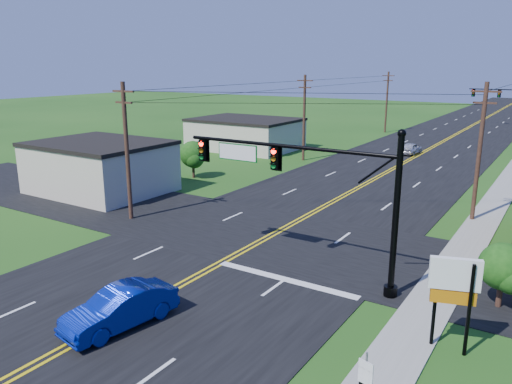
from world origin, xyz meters
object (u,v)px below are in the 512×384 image
Objects in this scene: signal_mast_main at (303,181)px; blue_car at (120,309)px; signal_mast_far at (505,99)px; route_sign at (365,378)px.

blue_car is (-3.65, -8.30, -3.98)m from signal_mast_main.
signal_mast_far reaches higher than blue_car.
signal_mast_main is 72.00m from signal_mast_far.
signal_mast_far is at bearing 89.92° from signal_mast_main.
signal_mast_far is 80.26m from route_sign.
route_sign is at bearing -85.61° from signal_mast_far.
signal_mast_far is 2.36× the size of blue_car.
route_sign is (9.88, 0.34, 0.40)m from blue_car.
blue_car is at bearing -163.06° from route_sign.
signal_mast_far is 5.47× the size of route_sign.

